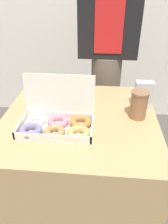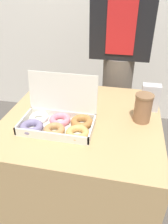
{
  "view_description": "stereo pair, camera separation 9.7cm",
  "coord_description": "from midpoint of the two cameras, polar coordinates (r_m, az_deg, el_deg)",
  "views": [
    {
      "loc": [
        0.11,
        -0.96,
        1.38
      ],
      "look_at": [
        0.04,
        -0.13,
        0.87
      ],
      "focal_mm": 35.0,
      "sensor_mm": 36.0,
      "label": 1
    },
    {
      "loc": [
        0.21,
        -0.95,
        1.38
      ],
      "look_at": [
        0.04,
        -0.13,
        0.87
      ],
      "focal_mm": 35.0,
      "sensor_mm": 36.0,
      "label": 2
    }
  ],
  "objects": [
    {
      "name": "napkin_holder",
      "position": [
        1.24,
        13.13,
        4.48
      ],
      "size": [
        0.1,
        0.05,
        0.15
      ],
      "color": "silver",
      "rests_on": "table"
    },
    {
      "name": "donut_box",
      "position": [
        1.05,
        -9.61,
        -2.87
      ],
      "size": [
        0.36,
        0.23,
        0.24
      ],
      "color": "silver",
      "rests_on": "table"
    },
    {
      "name": "person_customer",
      "position": [
        1.64,
        4.38,
        15.21
      ],
      "size": [
        0.41,
        0.23,
        1.69
      ],
      "color": "#665B51",
      "rests_on": "ground_plane"
    },
    {
      "name": "table",
      "position": [
        1.39,
        -3.07,
        -14.48
      ],
      "size": [
        0.81,
        0.79,
        0.76
      ],
      "color": "tan",
      "rests_on": "ground_plane"
    },
    {
      "name": "coffee_cup",
      "position": [
        1.13,
        11.77,
        1.81
      ],
      "size": [
        0.09,
        0.09,
        0.15
      ],
      "color": "#8C6042",
      "rests_on": "table"
    },
    {
      "name": "ground_plane",
      "position": [
        1.68,
        -2.68,
        -23.49
      ],
      "size": [
        14.0,
        14.0,
        0.0
      ],
      "primitive_type": "plane",
      "color": "#4C4742"
    }
  ]
}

